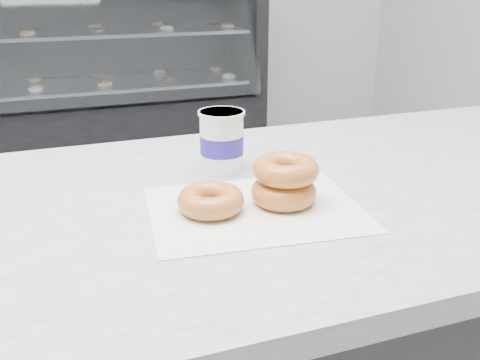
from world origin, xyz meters
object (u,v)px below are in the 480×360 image
at_px(coffee_cup, 222,141).
at_px(display_case, 71,99).
at_px(donut_single, 211,200).
at_px(donut_stack, 285,181).

bearing_deg(coffee_cup, display_case, 85.97).
bearing_deg(coffee_cup, donut_single, -121.29).
height_order(display_case, coffee_cup, display_case).
xyz_separation_m(donut_stack, coffee_cup, (-0.05, 0.18, 0.02)).
height_order(display_case, donut_single, display_case).
bearing_deg(donut_single, display_case, 92.20).
xyz_separation_m(display_case, coffee_cup, (0.18, -2.60, 0.47)).
bearing_deg(donut_stack, coffee_cup, 105.32).
bearing_deg(donut_single, donut_stack, -3.38).
bearing_deg(display_case, donut_single, -87.80).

